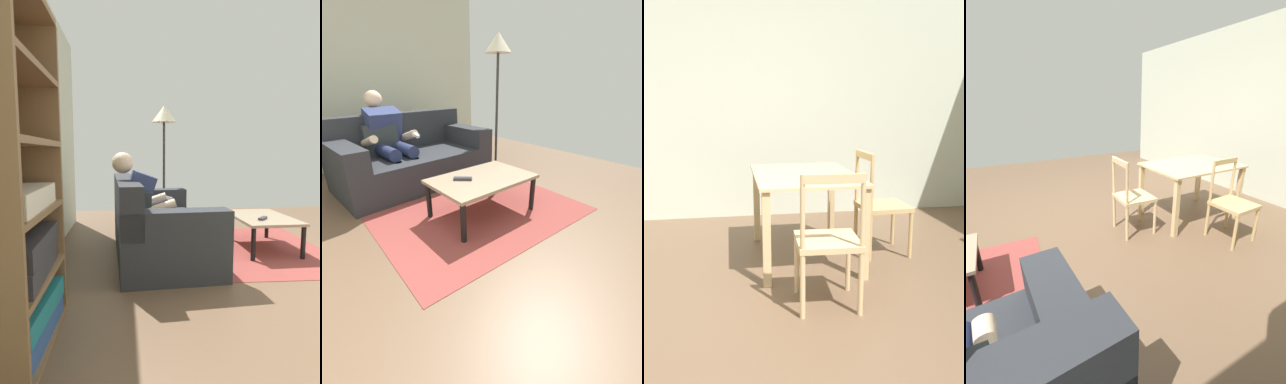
# 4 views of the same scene
# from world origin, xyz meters

# --- Properties ---
(ground_plane) EXTENTS (8.44, 8.44, 0.00)m
(ground_plane) POSITION_xyz_m (0.00, 0.00, 0.00)
(ground_plane) COLOR brown
(wall_side) EXTENTS (0.12, 6.38, 2.77)m
(wall_side) POSITION_xyz_m (-3.22, 0.00, 1.39)
(wall_side) COLOR beige
(wall_side) RESTS_ON ground_plane
(dining_table) EXTENTS (1.22, 0.86, 0.76)m
(dining_table) POSITION_xyz_m (-1.65, 0.49, 0.64)
(dining_table) COLOR #D1B27F
(dining_table) RESTS_ON ground_plane
(dining_chair_near_wall) EXTENTS (0.44, 0.44, 0.94)m
(dining_chair_near_wall) POSITION_xyz_m (-1.65, 1.19, 0.45)
(dining_chair_near_wall) COLOR tan
(dining_chair_near_wall) RESTS_ON ground_plane
(dining_chair_facing_couch) EXTENTS (0.44, 0.44, 0.95)m
(dining_chair_facing_couch) POSITION_xyz_m (-0.71, 0.49, 0.46)
(dining_chair_facing_couch) COLOR #D1B27F
(dining_chair_facing_couch) RESTS_ON ground_plane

